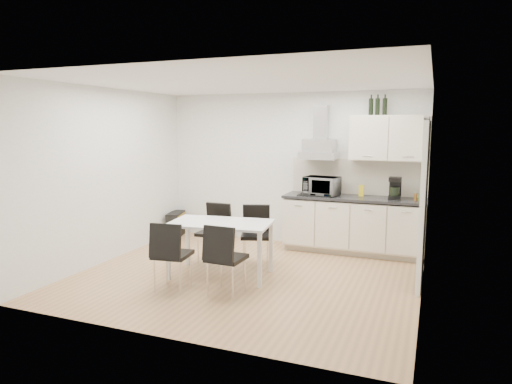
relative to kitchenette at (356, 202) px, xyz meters
The scene contains 15 objects.
ground 2.26m from the kitchenette, 124.38° to the right, with size 4.50×4.50×0.00m, color tan.
wall_back 1.30m from the kitchenette, 167.40° to the left, with size 4.50×0.10×2.60m, color white.
wall_front 3.95m from the kitchenette, 107.63° to the right, with size 4.50×0.10×2.60m, color white.
wall_left 3.88m from the kitchenette, 153.22° to the right, with size 0.10×4.00×2.60m, color white.
wall_right 2.09m from the kitchenette, 58.50° to the right, with size 0.10×4.00×2.60m, color white.
ceiling 2.75m from the kitchenette, 124.38° to the right, with size 4.50×4.50×0.00m, color white.
doorway 1.58m from the kitchenette, 49.19° to the right, with size 0.08×1.04×2.10m, color white.
kitchenette is the anchor object (origin of this frame).
dining_table 2.40m from the kitchenette, 129.43° to the right, with size 1.44×0.94×0.75m.
chair_far_left 2.35m from the kitchenette, 144.80° to the right, with size 0.44×0.50×0.88m, color black, non-canonical shape.
chair_far_right 1.80m from the kitchenette, 134.96° to the right, with size 0.44×0.50×0.88m, color black, non-canonical shape.
chair_near_left 3.17m from the kitchenette, 125.85° to the right, with size 0.44×0.50×0.88m, color black, non-canonical shape.
chair_near_right 2.73m from the kitchenette, 115.31° to the right, with size 0.44×0.50×0.88m, color black, non-canonical shape.
guitar_amp 3.36m from the kitchenette, behind, with size 0.36×0.57×0.45m.
floor_speaker 2.47m from the kitchenette, behind, with size 0.20×0.18×0.34m, color black.
Camera 1 is at (2.32, -5.56, 2.03)m, focal length 32.00 mm.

